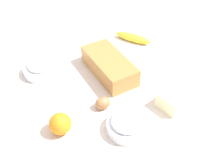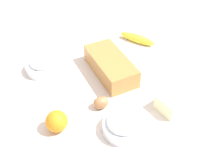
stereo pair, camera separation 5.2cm
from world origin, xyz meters
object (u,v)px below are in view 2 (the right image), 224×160
Objects in this scene: banana at (137,38)px; butter_block at (169,105)px; loaf_pan at (111,65)px; orange_fruit at (57,121)px; flour_bowl at (43,65)px; sugar_bowl at (124,125)px; egg_near_butter at (101,103)px.

butter_block is at bearing 159.09° from banana.
loaf_pan is 0.36m from orange_fruit.
loaf_pan is at bearing -124.83° from flour_bowl.
orange_fruit is at bearing 71.14° from butter_block.
sugar_bowl reaches higher than butter_block.
orange_fruit is at bearing 57.20° from sugar_bowl.
egg_near_butter is at bearing -86.00° from orange_fruit.
banana is 0.48m from egg_near_butter.
egg_near_butter is at bearing -161.64° from flour_bowl.
banana is at bearing -20.91° from butter_block.
loaf_pan is at bearing -61.68° from orange_fruit.
egg_near_butter is (0.14, 0.01, -0.01)m from sugar_bowl.
butter_block is (-0.47, -0.31, 0.00)m from flour_bowl.
banana is at bearing -60.59° from orange_fruit.
sugar_bowl is 0.19m from butter_block.
flour_bowl is 1.67× the size of butter_block.
orange_fruit reaches higher than butter_block.
egg_near_butter is (0.01, -0.18, -0.01)m from orange_fruit.
butter_block reaches higher than egg_near_butter.
butter_block is (-0.44, 0.17, 0.01)m from banana.
sugar_bowl is 0.14m from egg_near_butter.
banana is at bearing -51.32° from egg_near_butter.
flour_bowl is at bearing 33.69° from butter_block.
flour_bowl is 0.35m from orange_fruit.
orange_fruit is at bearing 168.02° from flour_bowl.
butter_block is at bearing -146.31° from flour_bowl.
butter_block is at bearing -125.09° from egg_near_butter.
orange_fruit is 0.41m from butter_block.
orange_fruit reaches higher than flour_bowl.
butter_block is 0.25m from egg_near_butter.
egg_near_butter is (-0.30, 0.37, 0.00)m from banana.
loaf_pan is 0.28m from banana.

